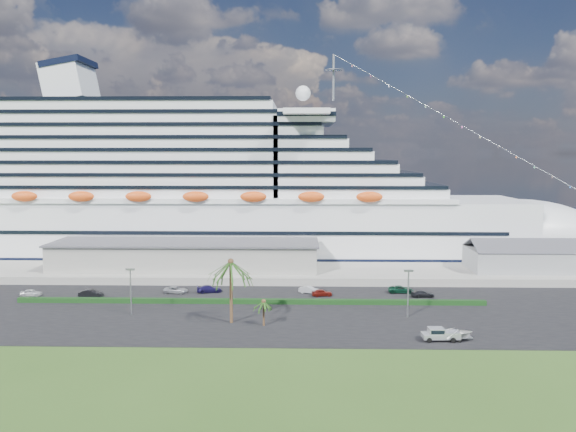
{
  "coord_description": "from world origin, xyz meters",
  "views": [
    {
      "loc": [
        1.58,
        -86.69,
        28.14
      ],
      "look_at": [
        -1.17,
        30.0,
        15.15
      ],
      "focal_mm": 35.0,
      "sensor_mm": 36.0,
      "label": 1
    }
  ],
  "objects_px": {
    "parked_car_3": "(209,289)",
    "pickup_truck": "(440,334)",
    "boat_trailer": "(455,333)",
    "cruise_ship": "(216,196)"
  },
  "relations": [
    {
      "from": "cruise_ship",
      "to": "parked_car_3",
      "type": "xyz_separation_m",
      "value": [
        4.49,
        -39.7,
        -15.85
      ]
    },
    {
      "from": "boat_trailer",
      "to": "parked_car_3",
      "type": "bearing_deg",
      "value": 145.83
    },
    {
      "from": "cruise_ship",
      "to": "boat_trailer",
      "type": "relative_size",
      "value": 30.98
    },
    {
      "from": "parked_car_3",
      "to": "pickup_truck",
      "type": "xyz_separation_m",
      "value": [
        39.57,
        -28.65,
        0.35
      ]
    },
    {
      "from": "cruise_ship",
      "to": "boat_trailer",
      "type": "height_order",
      "value": "cruise_ship"
    },
    {
      "from": "pickup_truck",
      "to": "boat_trailer",
      "type": "height_order",
      "value": "pickup_truck"
    },
    {
      "from": "boat_trailer",
      "to": "pickup_truck",
      "type": "bearing_deg",
      "value": -174.81
    },
    {
      "from": "pickup_truck",
      "to": "boat_trailer",
      "type": "relative_size",
      "value": 0.92
    },
    {
      "from": "pickup_truck",
      "to": "parked_car_3",
      "type": "bearing_deg",
      "value": 144.09
    },
    {
      "from": "parked_car_3",
      "to": "cruise_ship",
      "type": "bearing_deg",
      "value": -7.16
    }
  ]
}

